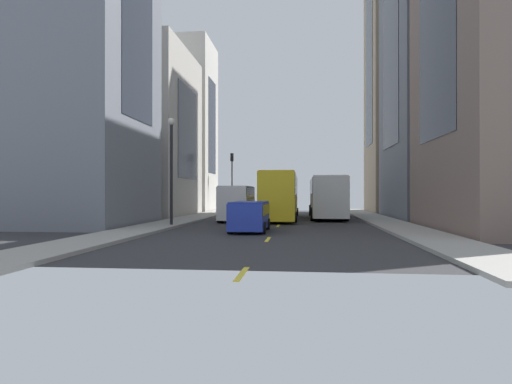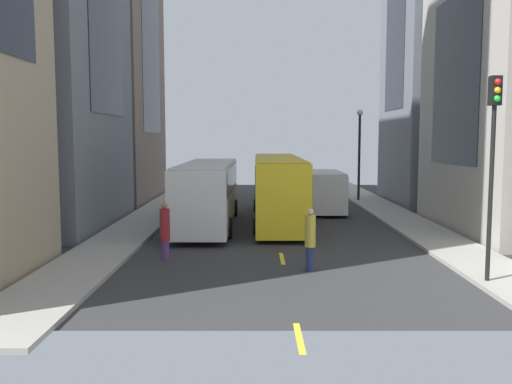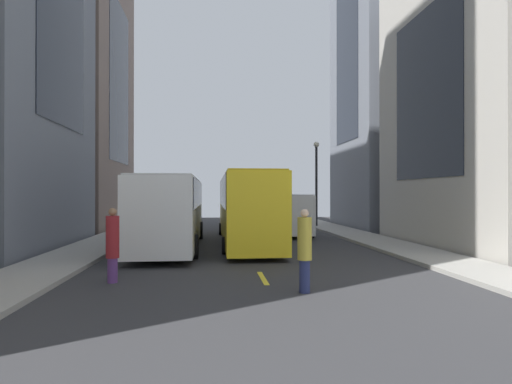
{
  "view_description": "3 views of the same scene",
  "coord_description": "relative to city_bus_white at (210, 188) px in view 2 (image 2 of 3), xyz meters",
  "views": [
    {
      "loc": [
        -1.53,
        32.0,
        2.05
      ],
      "look_at": [
        1.62,
        2.44,
        2.15
      ],
      "focal_mm": 30.7,
      "sensor_mm": 36.0,
      "label": 1
    },
    {
      "loc": [
        -1.01,
        -33.35,
        4.67
      ],
      "look_at": [
        -1.14,
        1.27,
        1.21
      ],
      "focal_mm": 38.33,
      "sensor_mm": 36.0,
      "label": 2
    },
    {
      "loc": [
        -1.55,
        -25.38,
        2.62
      ],
      "look_at": [
        1.19,
        0.85,
        2.73
      ],
      "focal_mm": 29.11,
      "sensor_mm": 36.0,
      "label": 3
    }
  ],
  "objects": [
    {
      "name": "ground_plane",
      "position": [
        3.53,
        4.78,
        -2.01
      ],
      "size": [
        41.04,
        41.04,
        0.0
      ],
      "primitive_type": "plane",
      "color": "#333335"
    },
    {
      "name": "sidewalk_west",
      "position": [
        -3.69,
        4.78,
        -1.93
      ],
      "size": [
        2.59,
        44.0,
        0.15
      ],
      "primitive_type": "cube",
      "color": "#9E9B93",
      "rests_on": "ground"
    },
    {
      "name": "sidewalk_east",
      "position": [
        10.76,
        4.78,
        -1.93
      ],
      "size": [
        2.59,
        44.0,
        0.15
      ],
      "primitive_type": "cube",
      "color": "#9E9B93",
      "rests_on": "ground"
    },
    {
      "name": "lane_stripe_0",
      "position": [
        3.53,
        -16.22,
        -2.0
      ],
      "size": [
        0.16,
        2.0,
        0.01
      ],
      "primitive_type": "cube",
      "color": "yellow",
      "rests_on": "ground"
    },
    {
      "name": "lane_stripe_1",
      "position": [
        3.53,
        -7.82,
        -2.0
      ],
      "size": [
        0.16,
        2.0,
        0.01
      ],
      "primitive_type": "cube",
      "color": "yellow",
      "rests_on": "ground"
    },
    {
      "name": "lane_stripe_2",
      "position": [
        3.53,
        0.58,
        -2.0
      ],
      "size": [
        0.16,
        2.0,
        0.01
      ],
      "primitive_type": "cube",
      "color": "yellow",
      "rests_on": "ground"
    },
    {
      "name": "lane_stripe_3",
      "position": [
        3.53,
        8.98,
        -2.0
      ],
      "size": [
        0.16,
        2.0,
        0.01
      ],
      "primitive_type": "cube",
      "color": "yellow",
      "rests_on": "ground"
    },
    {
      "name": "lane_stripe_4",
      "position": [
        3.53,
        17.38,
        -2.0
      ],
      "size": [
        0.16,
        2.0,
        0.01
      ],
      "primitive_type": "cube",
      "color": "yellow",
      "rests_on": "ground"
    },
    {
      "name": "lane_stripe_5",
      "position": [
        3.53,
        25.78,
        -2.0
      ],
      "size": [
        0.16,
        2.0,
        0.01
      ],
      "primitive_type": "cube",
      "color": "yellow",
      "rests_on": "ground"
    },
    {
      "name": "building_west_2",
      "position": [
        -8.28,
        12.26,
        9.16
      ],
      "size": [
        6.25,
        11.69,
        22.34
      ],
      "color": "#7A665B",
      "rests_on": "ground"
    },
    {
      "name": "city_bus_white",
      "position": [
        0.0,
        0.0,
        0.0
      ],
      "size": [
        2.8,
        11.82,
        3.35
      ],
      "color": "silver",
      "rests_on": "ground"
    },
    {
      "name": "streetcar_yellow",
      "position": [
        3.73,
        1.65,
        0.12
      ],
      "size": [
        2.7,
        13.73,
        3.59
      ],
      "color": "yellow",
      "rests_on": "ground"
    },
    {
      "name": "delivery_van_white",
      "position": [
        6.79,
        5.09,
        -0.5
      ],
      "size": [
        2.25,
        5.25,
        2.58
      ],
      "color": "white",
      "rests_on": "ground"
    },
    {
      "name": "car_blue_0",
      "position": [
        4.82,
        13.45,
        -1.06
      ],
      "size": [
        1.94,
        4.49,
        1.61
      ],
      "color": "#2338AD",
      "rests_on": "ground"
    },
    {
      "name": "pedestrian_waiting_curb",
      "position": [
        4.41,
        -9.79,
        -0.84
      ],
      "size": [
        0.38,
        0.38,
        2.21
      ],
      "rotation": [
        0.0,
        0.0,
        1.19
      ],
      "color": "navy",
      "rests_on": "ground"
    },
    {
      "name": "pedestrian_crossing_mid",
      "position": [
        -0.96,
        -7.98,
        -0.85
      ],
      "size": [
        0.38,
        0.38,
        2.21
      ],
      "rotation": [
        0.0,
        0.0,
        1.05
      ],
      "color": "#593372",
      "rests_on": "ground"
    },
    {
      "name": "traffic_light_near_corner",
      "position": [
        9.86,
        -11.62,
        2.55
      ],
      "size": [
        0.32,
        0.44,
        6.4
      ],
      "color": "black",
      "rests_on": "ground"
    },
    {
      "name": "streetlamp_near",
      "position": [
        9.96,
        10.82,
        2.17
      ],
      "size": [
        0.44,
        0.44,
        6.51
      ],
      "color": "black",
      "rests_on": "ground"
    }
  ]
}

